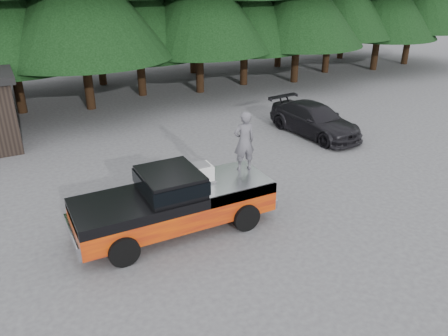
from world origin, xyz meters
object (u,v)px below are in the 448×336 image
parked_car (315,120)px  man_on_bed (244,141)px  air_compressor (200,174)px  pickup_truck (175,210)px

parked_car → man_on_bed: bearing=-151.3°
air_compressor → parked_car: (8.06, 4.59, -0.86)m
parked_car → pickup_truck: bearing=-158.0°
air_compressor → man_on_bed: man_on_bed is taller
pickup_truck → man_on_bed: 2.99m
pickup_truck → air_compressor: bearing=10.4°
pickup_truck → air_compressor: (0.90, 0.16, 0.91)m
man_on_bed → parked_car: bearing=-139.2°
pickup_truck → man_on_bed: bearing=6.6°
pickup_truck → air_compressor: air_compressor is taller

